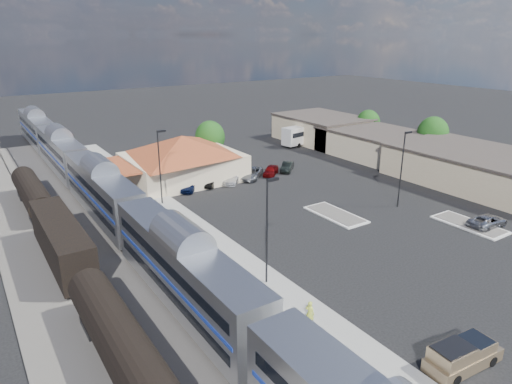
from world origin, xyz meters
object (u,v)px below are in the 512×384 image
suv (488,221)px  pickup_truck (464,355)px  coach_bus (307,133)px  station_depot (182,158)px

suv → pickup_truck: bearing=119.0°
pickup_truck → coach_bus: coach_bus is taller
pickup_truck → coach_bus: size_ratio=0.47×
pickup_truck → station_depot: bearing=1.7°
suv → coach_bus: coach_bus is taller
pickup_truck → suv: pickup_truck is taller
station_depot → coach_bus: 29.57m
suv → coach_bus: size_ratio=0.43×
coach_bus → suv: bearing=158.6°
suv → coach_bus: bearing=-10.9°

